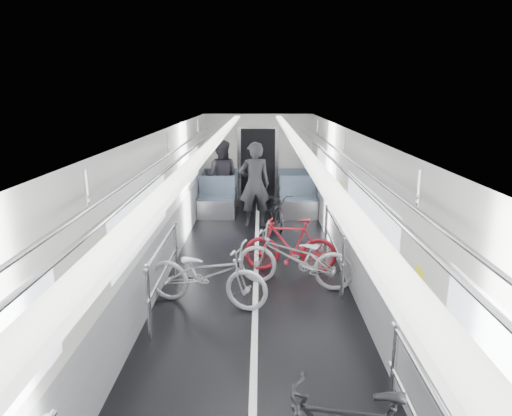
{
  "coord_description": "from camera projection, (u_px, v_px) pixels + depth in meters",
  "views": [
    {
      "loc": [
        0.07,
        -5.75,
        2.98
      ],
      "look_at": [
        0.0,
        1.29,
        1.19
      ],
      "focal_mm": 32.0,
      "sensor_mm": 36.0,
      "label": 1
    }
  ],
  "objects": [
    {
      "name": "bike_left_far",
      "position": [
        207.0,
        274.0,
        6.48
      ],
      "size": [
        1.91,
        1.1,
        0.95
      ],
      "primitive_type": "imported",
      "rotation": [
        0.0,
        0.0,
        1.3
      ],
      "color": "#B2B1B7",
      "rests_on": "floor"
    },
    {
      "name": "person_seated",
      "position": [
        221.0,
        176.0,
        11.59
      ],
      "size": [
        0.95,
        0.78,
        1.82
      ],
      "primitive_type": "imported",
      "rotation": [
        0.0,
        0.0,
        3.03
      ],
      "color": "#27252C",
      "rests_on": "floor"
    },
    {
      "name": "bike_right_mid",
      "position": [
        295.0,
        258.0,
        7.09
      ],
      "size": [
        1.93,
        1.06,
        0.96
      ],
      "primitive_type": "imported",
      "rotation": [
        0.0,
        0.0,
        -1.81
      ],
      "color": "#9F9FA4",
      "rests_on": "floor"
    },
    {
      "name": "person_standing",
      "position": [
        255.0,
        184.0,
        10.28
      ],
      "size": [
        0.77,
        0.57,
        1.92
      ],
      "primitive_type": "imported",
      "rotation": [
        0.0,
        0.0,
        3.31
      ],
      "color": "black",
      "rests_on": "floor"
    },
    {
      "name": "bike_right_far",
      "position": [
        290.0,
        245.0,
        7.7
      ],
      "size": [
        1.61,
        0.59,
        0.94
      ],
      "primitive_type": "imported",
      "rotation": [
        0.0,
        0.0,
        -1.66
      ],
      "color": "#A61420",
      "rests_on": "floor"
    },
    {
      "name": "car_shell",
      "position": [
        256.0,
        204.0,
        7.75
      ],
      "size": [
        3.02,
        14.01,
        2.41
      ],
      "color": "black",
      "rests_on": "ground"
    },
    {
      "name": "bike_aisle",
      "position": [
        277.0,
        209.0,
        10.32
      ],
      "size": [
        0.74,
        1.61,
        0.82
      ],
      "primitive_type": "imported",
      "rotation": [
        0.0,
        0.0,
        0.13
      ],
      "color": "black",
      "rests_on": "floor"
    }
  ]
}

